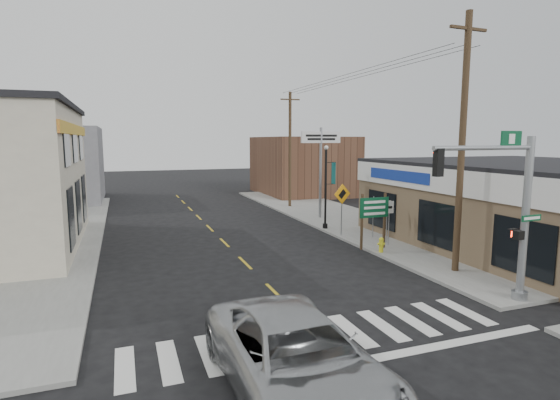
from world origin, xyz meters
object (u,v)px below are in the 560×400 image
object	(u,v)px
guide_sign	(374,213)
lamp_post	(327,181)
dance_center_sign	(321,149)
utility_pole_far	(290,148)
fire_hydrant	(381,244)
utility_pole_near	(462,142)
bare_tree	(457,176)
suv	(297,359)
traffic_signal_pole	(511,202)

from	to	relation	value
guide_sign	lamp_post	bearing A→B (deg)	89.86
dance_center_sign	utility_pole_far	bearing A→B (deg)	89.02
lamp_post	utility_pole_far	xyz separation A→B (m)	(1.14, 8.86, 1.70)
fire_hydrant	utility_pole_near	xyz separation A→B (m)	(1.20, -3.46, 4.70)
dance_center_sign	bare_tree	size ratio (longest dim) A/B	1.34
fire_hydrant	utility_pole_near	world-z (taller)	utility_pole_near
dance_center_sign	utility_pole_far	distance (m)	5.41
suv	utility_pole_far	size ratio (longest dim) A/B	0.68
utility_pole_near	utility_pole_far	bearing A→B (deg)	87.54
bare_tree	suv	bearing A→B (deg)	-143.81
guide_sign	utility_pole_far	bearing A→B (deg)	85.66
utility_pole_near	bare_tree	bearing A→B (deg)	47.68
traffic_signal_pole	utility_pole_far	size ratio (longest dim) A/B	0.62
guide_sign	utility_pole_far	xyz separation A→B (m)	(1.20, 14.09, 2.79)
traffic_signal_pole	utility_pole_near	size ratio (longest dim) A/B	0.55
lamp_post	bare_tree	size ratio (longest dim) A/B	1.09
guide_sign	bare_tree	xyz separation A→B (m)	(3.35, -1.59, 1.78)
traffic_signal_pole	utility_pole_near	world-z (taller)	utility_pole_near
suv	lamp_post	size ratio (longest dim) A/B	1.24
traffic_signal_pole	fire_hydrant	bearing A→B (deg)	89.11
suv	dance_center_sign	xyz separation A→B (m)	(9.23, 18.53, 3.87)
guide_sign	utility_pole_far	distance (m)	14.41
bare_tree	lamp_post	bearing A→B (deg)	115.74
dance_center_sign	bare_tree	world-z (taller)	dance_center_sign
traffic_signal_pole	bare_tree	bearing A→B (deg)	59.09
bare_tree	utility_pole_near	world-z (taller)	utility_pole_near
guide_sign	lamp_post	size ratio (longest dim) A/B	0.55
bare_tree	utility_pole_far	world-z (taller)	utility_pole_far
traffic_signal_pole	utility_pole_far	xyz separation A→B (m)	(0.95, 21.53, 1.27)
bare_tree	utility_pole_near	bearing A→B (deg)	-129.87
fire_hydrant	utility_pole_far	size ratio (longest dim) A/B	0.08
fire_hydrant	bare_tree	distance (m)	4.67
lamp_post	fire_hydrant	bearing A→B (deg)	-102.33
bare_tree	dance_center_sign	bearing A→B (deg)	101.36
traffic_signal_pole	utility_pole_near	bearing A→B (deg)	70.87
lamp_post	utility_pole_far	bearing A→B (deg)	70.92
fire_hydrant	bare_tree	bearing A→B (deg)	-14.86
suv	dance_center_sign	size ratio (longest dim) A/B	1.01
suv	guide_sign	xyz separation A→B (m)	(7.94, 9.85, 1.03)
fire_hydrant	utility_pole_far	xyz separation A→B (m)	(1.20, 14.79, 4.14)
utility_pole_near	guide_sign	bearing A→B (deg)	103.64
dance_center_sign	bare_tree	xyz separation A→B (m)	(2.06, -10.27, -1.06)
suv	bare_tree	xyz separation A→B (m)	(11.29, 8.26, 2.81)
suv	dance_center_sign	bearing A→B (deg)	62.27
dance_center_sign	utility_pole_far	size ratio (longest dim) A/B	0.68
lamp_post	dance_center_sign	distance (m)	4.06
suv	traffic_signal_pole	world-z (taller)	traffic_signal_pole
guide_sign	suv	bearing A→B (deg)	-128.37
traffic_signal_pole	fire_hydrant	world-z (taller)	traffic_signal_pole
lamp_post	utility_pole_far	world-z (taller)	utility_pole_far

